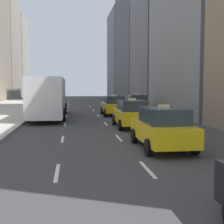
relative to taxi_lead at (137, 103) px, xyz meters
The scene contains 7 objects.
lane_markings 7.80m from the taxi_lead, 122.83° to the right, with size 5.72×56.00×0.01m.
building_row_right 16.04m from the taxi_lead, 61.11° to the left, with size 6.00×73.72×31.64m.
taxi_lead is the anchor object (origin of this frame).
taxi_second 18.59m from the taxi_lead, 98.66° to the right, with size 2.02×4.40×1.87m.
taxi_third 11.99m from the taxi_lead, 103.50° to the right, with size 2.02×4.40×1.87m.
taxi_fourth 4.30m from the taxi_lead, 130.63° to the right, with size 2.02×4.40×1.87m.
city_bus 9.56m from the taxi_lead, 152.06° to the right, with size 2.80×11.61×3.25m.
Camera 1 is at (0.26, -1.38, 2.61)m, focal length 50.00 mm.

